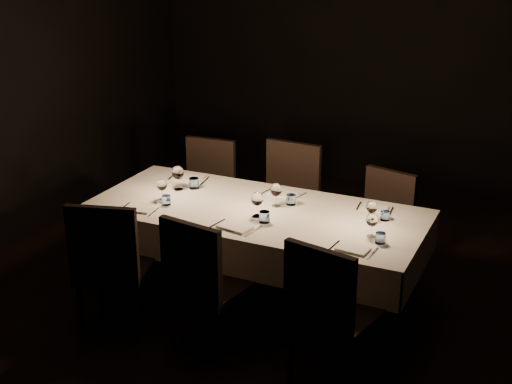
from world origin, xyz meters
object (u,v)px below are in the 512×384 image
at_px(chair_far_right, 382,222).
at_px(chair_near_right, 329,309).
at_px(chair_far_center, 286,199).
at_px(chair_far_left, 206,189).
at_px(dining_table, 256,218).
at_px(chair_near_center, 203,279).
at_px(chair_near_left, 111,262).

bearing_deg(chair_far_right, chair_near_right, -72.55).
relative_size(chair_near_right, chair_far_center, 0.97).
xyz_separation_m(chair_far_left, chair_far_right, (1.63, -0.03, -0.02)).
relative_size(dining_table, chair_near_center, 2.54).
height_order(chair_near_left, chair_far_left, chair_near_left).
bearing_deg(chair_far_right, chair_near_left, -119.29).
bearing_deg(chair_near_left, dining_table, -146.46).
bearing_deg(chair_near_right, chair_far_right, -74.36).
bearing_deg(chair_far_center, chair_near_right, -56.21).
height_order(chair_far_left, chair_far_right, chair_far_left).
xyz_separation_m(chair_near_right, chair_far_center, (-0.94, 1.58, 0.02)).
bearing_deg(chair_near_left, chair_far_right, -149.67).
distance_m(chair_far_left, chair_far_center, 0.79).
bearing_deg(chair_near_left, chair_near_center, 168.89).
relative_size(dining_table, chair_near_right, 2.52).
xyz_separation_m(chair_near_left, chair_far_left, (-0.13, 1.62, -0.02)).
bearing_deg(dining_table, chair_far_center, 94.98).
height_order(chair_near_left, chair_far_center, chair_far_center).
distance_m(chair_near_right, chair_far_right, 1.55).
bearing_deg(chair_near_right, chair_near_center, 10.90).
relative_size(chair_near_center, chair_far_left, 1.02).
bearing_deg(chair_far_left, chair_far_right, -5.23).
xyz_separation_m(dining_table, chair_far_center, (-0.07, 0.76, -0.12)).
height_order(dining_table, chair_far_left, chair_far_left).
height_order(chair_near_right, chair_far_center, chair_far_center).
relative_size(chair_near_left, chair_near_right, 1.02).
bearing_deg(chair_far_right, chair_near_center, -103.67).
height_order(chair_near_center, chair_far_right, chair_near_center).
xyz_separation_m(chair_near_center, chair_far_right, (0.81, 1.53, -0.03)).
bearing_deg(chair_near_left, chair_near_right, 165.21).
bearing_deg(dining_table, chair_far_right, 43.20).
bearing_deg(chair_near_right, chair_near_left, 13.78).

